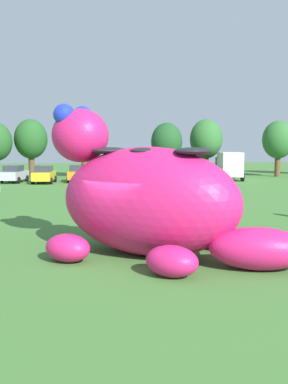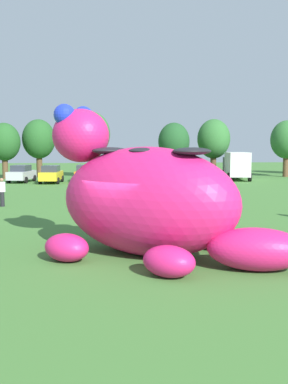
% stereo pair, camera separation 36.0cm
% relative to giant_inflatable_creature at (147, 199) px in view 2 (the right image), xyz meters
% --- Properties ---
extents(ground_plane, '(160.00, 160.00, 0.00)m').
position_rel_giant_inflatable_creature_xyz_m(ground_plane, '(-0.89, -0.27, -1.85)').
color(ground_plane, '#427533').
extents(giant_inflatable_creature, '(9.62, 6.93, 5.06)m').
position_rel_giant_inflatable_creature_xyz_m(giant_inflatable_creature, '(0.00, 0.00, 0.00)').
color(giant_inflatable_creature, '#E01E6B').
rests_on(giant_inflatable_creature, ground).
extents(car_silver, '(2.44, 4.32, 1.72)m').
position_rel_giant_inflatable_creature_xyz_m(car_silver, '(-9.64, 29.94, -0.99)').
color(car_silver, '#B7BABF').
rests_on(car_silver, ground).
extents(car_yellow, '(2.15, 4.20, 1.72)m').
position_rel_giant_inflatable_creature_xyz_m(car_yellow, '(-6.58, 28.76, -0.99)').
color(car_yellow, yellow).
rests_on(car_yellow, ground).
extents(car_orange, '(2.18, 4.22, 1.72)m').
position_rel_giant_inflatable_creature_xyz_m(car_orange, '(-3.32, 29.94, -0.99)').
color(car_orange, orange).
rests_on(car_orange, ground).
extents(car_white, '(2.55, 4.36, 1.72)m').
position_rel_giant_inflatable_creature_xyz_m(car_white, '(0.54, 28.90, -0.99)').
color(car_white, white).
rests_on(car_white, ground).
extents(car_green, '(2.09, 4.18, 1.72)m').
position_rel_giant_inflatable_creature_xyz_m(car_green, '(3.46, 29.07, -0.99)').
color(car_green, '#1E7238').
rests_on(car_green, ground).
extents(car_red, '(2.04, 4.15, 1.72)m').
position_rel_giant_inflatable_creature_xyz_m(car_red, '(6.88, 29.07, -0.99)').
color(car_red, red).
rests_on(car_red, ground).
extents(box_truck, '(3.14, 6.63, 2.95)m').
position_rel_giant_inflatable_creature_xyz_m(box_truck, '(12.73, 31.18, -0.25)').
color(box_truck, '#333842').
rests_on(box_truck, ground).
extents(tree_mid_left, '(3.46, 3.46, 6.15)m').
position_rel_giant_inflatable_creature_xyz_m(tree_mid_left, '(-12.31, 34.80, 2.17)').
color(tree_mid_left, brown).
rests_on(tree_mid_left, ground).
extents(tree_centre_left, '(3.76, 3.76, 6.68)m').
position_rel_giant_inflatable_creature_xyz_m(tree_centre_left, '(-8.91, 37.00, 2.52)').
color(tree_centre_left, brown).
rests_on(tree_centre_left, ground).
extents(tree_centre, '(4.24, 4.24, 7.53)m').
position_rel_giant_inflatable_creature_xyz_m(tree_centre, '(-2.80, 36.43, 3.08)').
color(tree_centre, brown).
rests_on(tree_centre, ground).
extents(tree_centre_right, '(3.50, 3.50, 6.21)m').
position_rel_giant_inflatable_creature_xyz_m(tree_centre_right, '(6.40, 33.96, 2.22)').
color(tree_centre_right, brown).
rests_on(tree_centre_right, ground).
extents(tree_mid_right, '(3.78, 3.78, 6.71)m').
position_rel_giant_inflatable_creature_xyz_m(tree_mid_right, '(11.25, 35.19, 2.54)').
color(tree_mid_right, brown).
rests_on(tree_mid_right, ground).
extents(tree_right, '(3.72, 3.72, 6.60)m').
position_rel_giant_inflatable_creature_xyz_m(tree_right, '(19.92, 34.99, 2.47)').
color(tree_right, brown).
rests_on(tree_right, ground).
extents(spectator_near_inflatable, '(0.38, 0.26, 1.71)m').
position_rel_giant_inflatable_creature_xyz_m(spectator_near_inflatable, '(4.13, 10.40, -1.00)').
color(spectator_near_inflatable, '#726656').
rests_on(spectator_near_inflatable, ground).
extents(spectator_mid_field, '(0.38, 0.26, 1.71)m').
position_rel_giant_inflatable_creature_xyz_m(spectator_mid_field, '(-7.51, 12.25, -1.00)').
color(spectator_mid_field, black).
rests_on(spectator_mid_field, ground).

